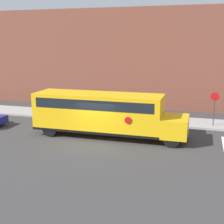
# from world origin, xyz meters

# --- Properties ---
(ground_plane) EXTENTS (60.00, 60.00, 0.00)m
(ground_plane) POSITION_xyz_m (0.00, 0.00, 0.00)
(ground_plane) COLOR #3A3838
(sidewalk_strip) EXTENTS (44.00, 3.00, 0.15)m
(sidewalk_strip) POSITION_xyz_m (0.00, 6.50, 0.07)
(sidewalk_strip) COLOR #9E9E99
(sidewalk_strip) RESTS_ON ground
(building_backdrop) EXTENTS (32.00, 4.00, 9.39)m
(building_backdrop) POSITION_xyz_m (0.00, 13.00, 4.69)
(building_backdrop) COLOR brown
(building_backdrop) RESTS_ON ground
(school_bus) EXTENTS (10.23, 2.57, 2.90)m
(school_bus) POSITION_xyz_m (0.12, 1.51, 1.68)
(school_bus) COLOR yellow
(school_bus) RESTS_ON ground
(stop_sign) EXTENTS (0.62, 0.10, 2.65)m
(stop_sign) POSITION_xyz_m (7.33, 5.93, 1.71)
(stop_sign) COLOR #38383A
(stop_sign) RESTS_ON ground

